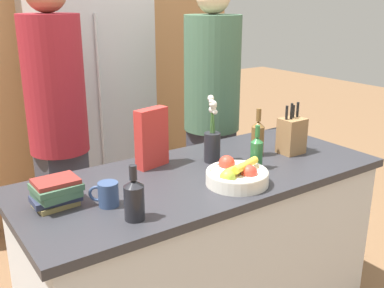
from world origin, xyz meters
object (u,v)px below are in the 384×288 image
at_px(book_stack, 56,192).
at_px(coffee_mug, 108,194).
at_px(bottle_wine, 257,152).
at_px(person_at_sink, 58,123).
at_px(bottle_vinegar, 258,137).
at_px(person_in_blue, 212,107).
at_px(flower_vase, 212,140).
at_px(cereal_box, 152,138).
at_px(fruit_bowl, 237,175).
at_px(knife_block, 292,135).
at_px(refrigerator, 91,102).
at_px(bottle_oil, 134,198).

bearing_deg(book_stack, coffee_mug, -33.00).
distance_m(bottle_wine, person_at_sink, 1.09).
relative_size(bottle_vinegar, bottle_wine, 1.16).
bearing_deg(person_in_blue, coffee_mug, -149.86).
bearing_deg(coffee_mug, person_in_blue, 34.27).
bearing_deg(person_in_blue, flower_vase, -130.91).
xyz_separation_m(cereal_box, person_at_sink, (-0.29, 0.53, 0.00)).
relative_size(flower_vase, person_in_blue, 0.19).
xyz_separation_m(flower_vase, bottle_vinegar, (0.25, -0.06, -0.01)).
xyz_separation_m(fruit_bowl, bottle_wine, (0.20, 0.09, 0.04)).
bearing_deg(fruit_bowl, person_in_blue, 59.59).
bearing_deg(book_stack, flower_vase, 4.39).
xyz_separation_m(knife_block, person_in_blue, (-0.02, 0.69, 0.03)).
bearing_deg(knife_block, fruit_bowl, -162.24).
bearing_deg(book_stack, bottle_vinegar, 0.14).
height_order(fruit_bowl, bottle_wine, bottle_wine).
bearing_deg(bottle_vinegar, person_at_sink, 139.53).
bearing_deg(refrigerator, bottle_oil, -107.24).
bearing_deg(bottle_wine, bottle_oil, -169.57).
bearing_deg(bottle_oil, person_in_blue, 40.82).
xyz_separation_m(flower_vase, coffee_mug, (-0.66, -0.17, -0.06)).
xyz_separation_m(coffee_mug, person_at_sink, (0.08, 0.82, 0.10)).
distance_m(refrigerator, bottle_oil, 1.75).
distance_m(book_stack, bottle_wine, 0.95).
distance_m(knife_block, bottle_vinegar, 0.19).
bearing_deg(coffee_mug, bottle_vinegar, 7.13).
relative_size(bottle_wine, person_in_blue, 0.12).
height_order(book_stack, bottle_oil, bottle_oil).
bearing_deg(fruit_bowl, knife_block, 17.76).
relative_size(fruit_bowl, bottle_oil, 1.30).
height_order(cereal_box, person_in_blue, person_in_blue).
xyz_separation_m(cereal_box, coffee_mug, (-0.37, -0.29, -0.10)).
relative_size(fruit_bowl, book_stack, 1.48).
distance_m(coffee_mug, person_at_sink, 0.83).
bearing_deg(fruit_bowl, bottle_wine, 25.01).
xyz_separation_m(fruit_bowl, book_stack, (-0.74, 0.24, 0.02)).
bearing_deg(flower_vase, bottle_oil, -151.31).
distance_m(fruit_bowl, knife_block, 0.55).
bearing_deg(flower_vase, knife_block, -17.04).
bearing_deg(knife_block, person_at_sink, 142.30).
distance_m(refrigerator, person_at_sink, 0.83).
relative_size(knife_block, person_at_sink, 0.15).
distance_m(fruit_bowl, cereal_box, 0.47).
relative_size(knife_block, bottle_wine, 1.25).
xyz_separation_m(bottle_vinegar, person_in_blue, (0.16, 0.62, 0.02)).
distance_m(cereal_box, person_at_sink, 0.60).
height_order(person_at_sink, person_in_blue, person_at_sink).
xyz_separation_m(flower_vase, person_at_sink, (-0.57, 0.64, 0.04)).
height_order(refrigerator, bottle_wine, refrigerator).
relative_size(knife_block, coffee_mug, 2.51).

